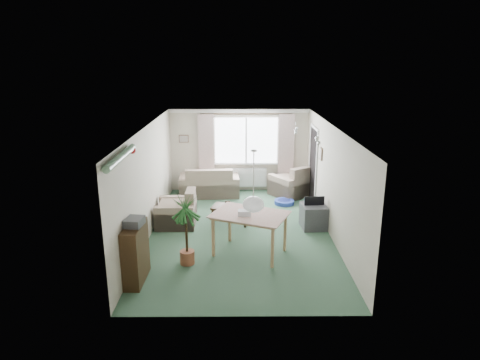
{
  "coord_description": "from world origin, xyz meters",
  "views": [
    {
      "loc": [
        -0.07,
        -8.94,
        3.81
      ],
      "look_at": [
        0.0,
        0.3,
        1.15
      ],
      "focal_mm": 32.0,
      "sensor_mm": 36.0,
      "label": 1
    }
  ],
  "objects_px": {
    "coffee_table": "(231,215)",
    "houseplant": "(186,230)",
    "bookshelf": "(136,253)",
    "tv_cube": "(314,216)",
    "armchair_left": "(176,207)",
    "armchair_corner": "(291,180)",
    "pet_bed": "(284,202)",
    "dining_table": "(250,234)",
    "sofa": "(209,181)"
  },
  "relations": [
    {
      "from": "dining_table",
      "to": "tv_cube",
      "type": "xyz_separation_m",
      "value": [
        1.52,
        1.36,
        -0.14
      ]
    },
    {
      "from": "bookshelf",
      "to": "armchair_corner",
      "type": "bearing_deg",
      "value": 57.14
    },
    {
      "from": "sofa",
      "to": "pet_bed",
      "type": "distance_m",
      "value": 2.24
    },
    {
      "from": "armchair_left",
      "to": "tv_cube",
      "type": "distance_m",
      "value": 3.21
    },
    {
      "from": "armchair_left",
      "to": "bookshelf",
      "type": "distance_m",
      "value": 2.66
    },
    {
      "from": "armchair_corner",
      "to": "pet_bed",
      "type": "distance_m",
      "value": 0.9
    },
    {
      "from": "coffee_table",
      "to": "pet_bed",
      "type": "relative_size",
      "value": 1.68
    },
    {
      "from": "armchair_left",
      "to": "dining_table",
      "type": "relative_size",
      "value": 0.71
    },
    {
      "from": "sofa",
      "to": "bookshelf",
      "type": "relative_size",
      "value": 1.6
    },
    {
      "from": "coffee_table",
      "to": "bookshelf",
      "type": "xyz_separation_m",
      "value": [
        -1.63,
        -2.75,
        0.32
      ]
    },
    {
      "from": "sofa",
      "to": "pet_bed",
      "type": "xyz_separation_m",
      "value": [
        2.06,
        -0.79,
        -0.36
      ]
    },
    {
      "from": "bookshelf",
      "to": "coffee_table",
      "type": "bearing_deg",
      "value": 60.75
    },
    {
      "from": "houseplant",
      "to": "armchair_left",
      "type": "bearing_deg",
      "value": 103.43
    },
    {
      "from": "armchair_left",
      "to": "pet_bed",
      "type": "xyz_separation_m",
      "value": [
        2.71,
        1.45,
        -0.37
      ]
    },
    {
      "from": "armchair_corner",
      "to": "coffee_table",
      "type": "height_order",
      "value": "armchair_corner"
    },
    {
      "from": "armchair_corner",
      "to": "armchair_left",
      "type": "bearing_deg",
      "value": 2.59
    },
    {
      "from": "sofa",
      "to": "tv_cube",
      "type": "bearing_deg",
      "value": 132.73
    },
    {
      "from": "armchair_left",
      "to": "pet_bed",
      "type": "relative_size",
      "value": 1.78
    },
    {
      "from": "tv_cube",
      "to": "sofa",
      "type": "bearing_deg",
      "value": 132.2
    },
    {
      "from": "armchair_corner",
      "to": "houseplant",
      "type": "bearing_deg",
      "value": 25.28
    },
    {
      "from": "coffee_table",
      "to": "houseplant",
      "type": "xyz_separation_m",
      "value": [
        -0.82,
        -2.11,
        0.5
      ]
    },
    {
      "from": "dining_table",
      "to": "bookshelf",
      "type": "bearing_deg",
      "value": -152.25
    },
    {
      "from": "bookshelf",
      "to": "tv_cube",
      "type": "relative_size",
      "value": 1.72
    },
    {
      "from": "coffee_table",
      "to": "pet_bed",
      "type": "bearing_deg",
      "value": 43.44
    },
    {
      "from": "bookshelf",
      "to": "tv_cube",
      "type": "bearing_deg",
      "value": 35.89
    },
    {
      "from": "armchair_corner",
      "to": "coffee_table",
      "type": "distance_m",
      "value": 2.71
    },
    {
      "from": "tv_cube",
      "to": "pet_bed",
      "type": "xyz_separation_m",
      "value": [
        -0.49,
        1.66,
        -0.22
      ]
    },
    {
      "from": "armchair_corner",
      "to": "bookshelf",
      "type": "distance_m",
      "value": 5.88
    },
    {
      "from": "armchair_corner",
      "to": "bookshelf",
      "type": "xyz_separation_m",
      "value": [
        -3.32,
        -4.86,
        0.08
      ]
    },
    {
      "from": "bookshelf",
      "to": "armchair_left",
      "type": "bearing_deg",
      "value": 84.12
    },
    {
      "from": "sofa",
      "to": "tv_cube",
      "type": "xyz_separation_m",
      "value": [
        2.56,
        -2.45,
        -0.14
      ]
    },
    {
      "from": "armchair_left",
      "to": "bookshelf",
      "type": "relative_size",
      "value": 0.91
    },
    {
      "from": "houseplant",
      "to": "dining_table",
      "type": "xyz_separation_m",
      "value": [
        1.2,
        0.43,
        -0.28
      ]
    },
    {
      "from": "armchair_corner",
      "to": "armchair_left",
      "type": "xyz_separation_m",
      "value": [
        -2.98,
        -2.22,
        -0.02
      ]
    },
    {
      "from": "bookshelf",
      "to": "houseplant",
      "type": "xyz_separation_m",
      "value": [
        0.82,
        0.64,
        0.18
      ]
    },
    {
      "from": "bookshelf",
      "to": "dining_table",
      "type": "relative_size",
      "value": 0.79
    },
    {
      "from": "armchair_corner",
      "to": "tv_cube",
      "type": "xyz_separation_m",
      "value": [
        0.22,
        -2.43,
        -0.16
      ]
    },
    {
      "from": "coffee_table",
      "to": "tv_cube",
      "type": "bearing_deg",
      "value": -9.63
    },
    {
      "from": "armchair_corner",
      "to": "dining_table",
      "type": "distance_m",
      "value": 4.01
    },
    {
      "from": "houseplant",
      "to": "dining_table",
      "type": "height_order",
      "value": "houseplant"
    },
    {
      "from": "armchair_left",
      "to": "coffee_table",
      "type": "height_order",
      "value": "armchair_left"
    },
    {
      "from": "sofa",
      "to": "bookshelf",
      "type": "height_order",
      "value": "bookshelf"
    },
    {
      "from": "coffee_table",
      "to": "tv_cube",
      "type": "xyz_separation_m",
      "value": [
        1.91,
        -0.32,
        0.07
      ]
    },
    {
      "from": "armchair_corner",
      "to": "pet_bed",
      "type": "xyz_separation_m",
      "value": [
        -0.27,
        -0.77,
        -0.39
      ]
    },
    {
      "from": "tv_cube",
      "to": "bookshelf",
      "type": "bearing_deg",
      "value": -149.54
    },
    {
      "from": "armchair_left",
      "to": "coffee_table",
      "type": "xyz_separation_m",
      "value": [
        1.29,
        0.11,
        -0.22
      ]
    },
    {
      "from": "sofa",
      "to": "armchair_corner",
      "type": "relative_size",
      "value": 1.7
    },
    {
      "from": "sofa",
      "to": "dining_table",
      "type": "xyz_separation_m",
      "value": [
        1.04,
        -3.82,
        -0.0
      ]
    },
    {
      "from": "armchair_left",
      "to": "dining_table",
      "type": "height_order",
      "value": "armchair_left"
    },
    {
      "from": "sofa",
      "to": "dining_table",
      "type": "height_order",
      "value": "sofa"
    }
  ]
}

